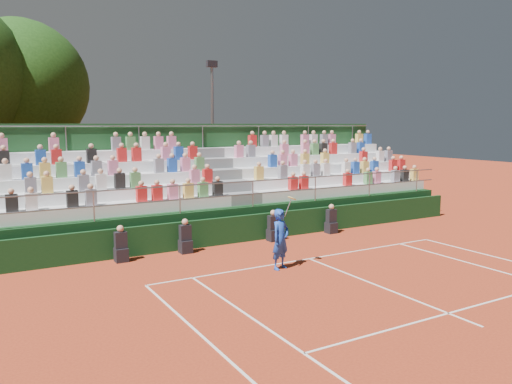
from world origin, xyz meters
TOP-DOWN VIEW (x-y plane):
  - ground at (0.00, 0.00)m, footprint 90.00×90.00m
  - courtside_wall at (0.00, 3.20)m, footprint 20.00×0.15m
  - line_officials at (-1.31, 2.75)m, footprint 8.90×0.40m
  - grandstand at (-0.00, 6.44)m, footprint 20.00×5.20m
  - tennis_player at (-1.43, -0.47)m, footprint 0.92×0.64m
  - tree_east at (-7.00, 14.70)m, footprint 6.54×6.54m
  - floodlight_mast at (2.53, 12.80)m, footprint 0.60×0.25m

SIDE VIEW (x-z plane):
  - ground at x=0.00m, z-range 0.00..0.00m
  - line_officials at x=-1.31m, z-range -0.12..1.07m
  - courtside_wall at x=0.00m, z-range 0.00..1.00m
  - tennis_player at x=-1.43m, z-range -0.18..2.04m
  - grandstand at x=0.00m, z-range -1.11..3.29m
  - floodlight_mast at x=2.53m, z-range 0.67..8.53m
  - tree_east at x=-7.00m, z-range 1.47..10.99m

